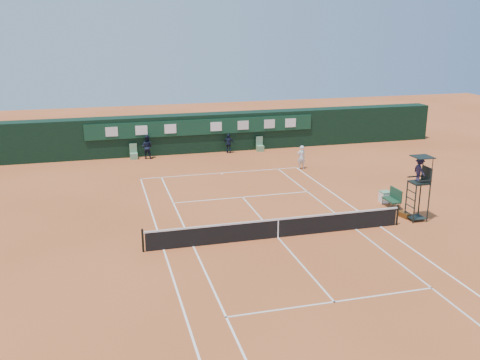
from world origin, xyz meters
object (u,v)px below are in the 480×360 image
(player_bench, at_px, (393,197))
(player, at_px, (301,157))
(tennis_net, at_px, (278,228))
(umpire_chair, at_px, (420,175))
(cooler, at_px, (385,197))

(player_bench, relative_size, player, 0.71)
(tennis_net, distance_m, umpire_chair, 7.99)
(umpire_chair, relative_size, player, 2.04)
(umpire_chair, bearing_deg, cooler, 91.34)
(umpire_chair, distance_m, player, 11.42)
(umpire_chair, xyz_separation_m, player_bench, (-0.12, 2.06, -1.86))
(umpire_chair, bearing_deg, tennis_net, -177.05)
(cooler, bearing_deg, player, 103.74)
(umpire_chair, distance_m, cooler, 3.69)
(player_bench, bearing_deg, cooler, 87.03)
(umpire_chair, bearing_deg, player_bench, 93.33)
(player_bench, xyz_separation_m, player, (-1.93, 9.06, 0.24))
(tennis_net, distance_m, player, 12.85)
(tennis_net, bearing_deg, player, 63.72)
(tennis_net, bearing_deg, umpire_chair, 2.95)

